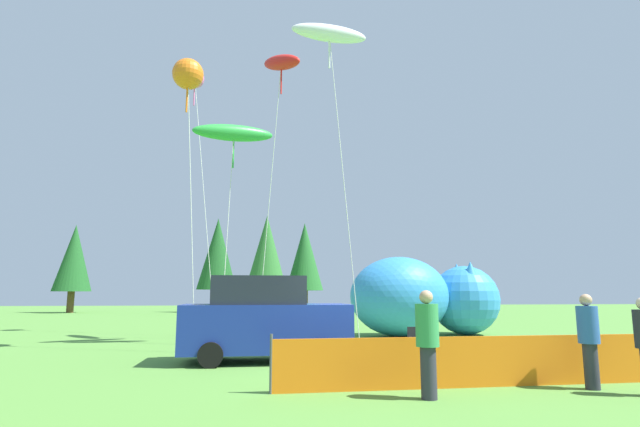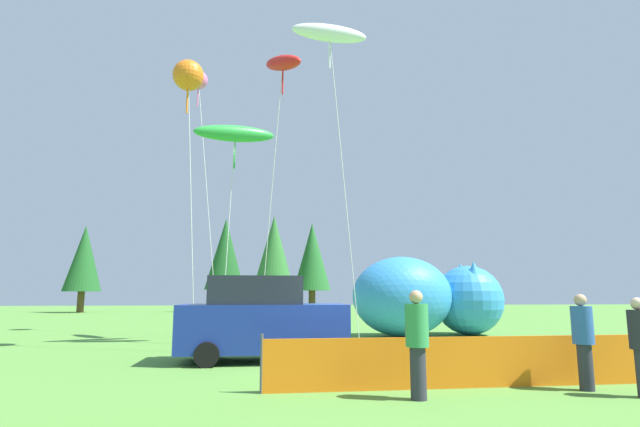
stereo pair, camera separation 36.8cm
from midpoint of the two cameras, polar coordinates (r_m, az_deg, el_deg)
name	(u,v)px [view 1 (the left image)]	position (r m, az deg, el deg)	size (l,w,h in m)	color
ground_plane	(359,366)	(12.23, 3.61, -17.01)	(120.00, 120.00, 0.00)	#548C38
parked_car	(264,320)	(12.94, -7.20, -11.96)	(4.18, 2.05, 2.11)	navy
folding_chair	(417,342)	(13.12, 10.27, -14.20)	(0.55, 0.55, 0.84)	black
inflatable_cat	(422,299)	(20.71, 11.04, -9.60)	(6.58, 3.81, 3.13)	#338CD8
safety_fence	(486,361)	(9.94, 17.38, -15.83)	(7.90, 0.32, 0.99)	orange
spectator_in_blue_shirt	(589,337)	(10.36, 27.45, -12.38)	(0.36, 0.36, 1.67)	#2D2D38
spectator_in_white_shirt	(427,339)	(8.56, 10.94, -13.90)	(0.38, 0.38, 1.74)	#2D2D38
kite_green_fish	(234,133)	(18.54, -10.39, 8.99)	(3.04, 1.87, 7.89)	silver
kite_white_ghost	(329,34)	(18.70, 0.48, 19.80)	(2.76, 1.24, 11.14)	silver
kite_orange_flower	(188,75)	(17.44, -15.46, 15.04)	(1.15, 1.21, 9.25)	silver
kite_red_lizard	(281,64)	(20.51, -4.97, 16.71)	(1.80, 2.28, 11.26)	silver
kite_pink_octopus	(195,80)	(24.64, -14.54, 14.56)	(1.92, 2.63, 11.95)	silver
horizon_tree_east	(267,253)	(42.83, -6.37, -4.47)	(3.48, 3.48, 8.30)	brown
horizon_tree_west	(305,257)	(46.02, -2.00, -4.98)	(3.40, 3.40, 8.12)	brown
horizon_tree_mid	(74,258)	(49.38, -26.50, -4.59)	(3.24, 3.24, 7.73)	brown
horizon_tree_northeast	(217,254)	(46.20, -11.87, -4.56)	(3.54, 3.54, 8.44)	brown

